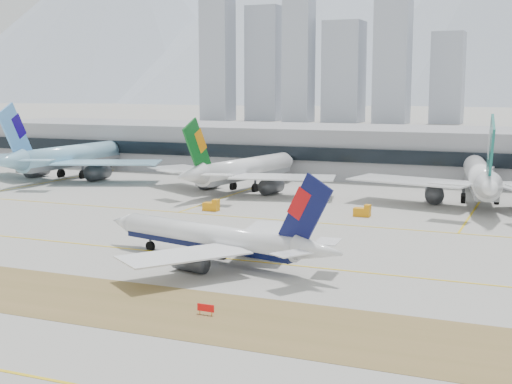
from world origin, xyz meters
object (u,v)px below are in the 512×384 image
at_px(terminal, 371,151).
at_px(widebody_eva, 242,171).
at_px(widebody_cathay, 481,179).
at_px(widebody_korean, 69,158).
at_px(taxiing_airliner, 216,239).

bearing_deg(terminal, widebody_eva, -114.96).
height_order(widebody_cathay, terminal, widebody_cathay).
distance_m(widebody_korean, terminal, 93.65).
bearing_deg(taxiing_airliner, widebody_eva, -55.06).
bearing_deg(terminal, widebody_cathay, -51.27).
xyz_separation_m(widebody_korean, terminal, (82.45, 44.39, 1.20)).
bearing_deg(widebody_cathay, taxiing_airliner, 147.35).
bearing_deg(widebody_korean, widebody_eva, -94.97).
distance_m(taxiing_airliner, terminal, 122.75).
relative_size(taxiing_airliner, widebody_eva, 0.81).
distance_m(taxiing_airliner, widebody_cathay, 82.43).
bearing_deg(widebody_eva, widebody_korean, 94.23).
height_order(widebody_eva, terminal, widebody_eva).
height_order(taxiing_airliner, widebody_eva, widebody_eva).
relative_size(widebody_cathay, terminal, 0.22).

